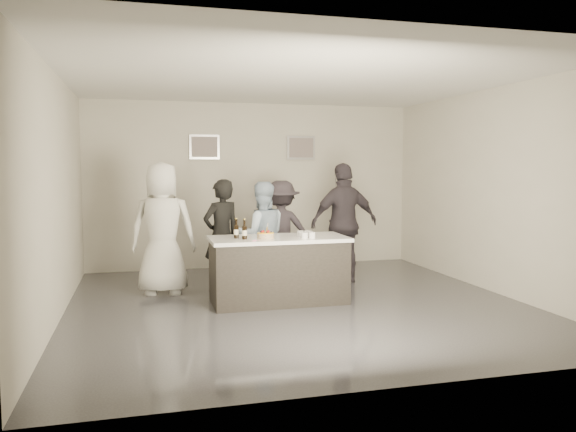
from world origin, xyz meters
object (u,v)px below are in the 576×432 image
object	(u,v)px
person_guest_left	(163,228)
person_guest_right	(344,223)
beer_bottle_a	(236,229)
person_main_black	(222,235)
person_main_blue	(262,236)
beer_bottle_b	(244,229)
person_guest_back	(281,230)
bar_counter	(279,270)
cake	(266,236)

from	to	relation	value
person_guest_left	person_guest_right	size ratio (longest dim) A/B	1.01
beer_bottle_a	person_main_black	size ratio (longest dim) A/B	0.16
person_main_blue	person_guest_right	distance (m)	1.41
beer_bottle_a	person_guest_right	distance (m)	2.19
beer_bottle_b	person_guest_left	distance (m)	1.46
beer_bottle_a	person_guest_back	world-z (taller)	person_guest_back
beer_bottle_a	person_main_black	world-z (taller)	person_main_black
person_guest_right	beer_bottle_a	bearing A→B (deg)	24.83
person_main_blue	person_guest_back	xyz separation A→B (m)	(0.48, 0.72, -0.00)
person_guest_left	person_guest_back	xyz separation A→B (m)	(1.93, 0.64, -0.15)
beer_bottle_a	person_guest_left	xyz separation A→B (m)	(-0.92, 0.93, -0.07)
bar_counter	person_guest_left	world-z (taller)	person_guest_left
bar_counter	beer_bottle_b	xyz separation A→B (m)	(-0.49, -0.13, 0.58)
person_guest_left	person_guest_back	world-z (taller)	person_guest_left
person_main_black	person_guest_right	bearing A→B (deg)	159.43
person_guest_left	person_guest_right	world-z (taller)	person_guest_left
person_guest_right	person_guest_back	distance (m)	1.06
beer_bottle_a	person_guest_left	distance (m)	1.31
beer_bottle_b	person_main_black	world-z (taller)	person_main_black
beer_bottle_a	beer_bottle_b	xyz separation A→B (m)	(0.09, -0.12, 0.00)
person_main_black	person_guest_right	size ratio (longest dim) A/B	0.87
bar_counter	person_guest_back	bearing A→B (deg)	74.64
cake	person_guest_back	size ratio (longest dim) A/B	0.14
bar_counter	cake	xyz separation A→B (m)	(-0.20, -0.11, 0.49)
person_guest_right	beer_bottle_b	bearing A→B (deg)	28.79
person_main_blue	person_guest_left	size ratio (longest dim) A/B	0.85
beer_bottle_a	person_guest_left	bearing A→B (deg)	134.81
bar_counter	person_guest_right	world-z (taller)	person_guest_right
bar_counter	person_main_black	distance (m)	1.17
cake	beer_bottle_a	world-z (taller)	beer_bottle_a
person_main_blue	person_guest_back	distance (m)	0.87
cake	bar_counter	bearing A→B (deg)	27.48
person_main_black	person_main_blue	size ratio (longest dim) A/B	1.02
beer_bottle_a	person_guest_back	distance (m)	1.88
bar_counter	person_guest_left	size ratio (longest dim) A/B	0.97
person_main_black	person_main_blue	distance (m)	0.60
cake	person_guest_back	bearing A→B (deg)	69.27
bar_counter	person_guest_back	xyz separation A→B (m)	(0.43, 1.57, 0.36)
cake	person_guest_right	xyz separation A→B (m)	(1.54, 1.15, 0.02)
cake	person_guest_right	bearing A→B (deg)	36.80
person_main_black	person_guest_left	bearing A→B (deg)	-26.83
beer_bottle_b	person_guest_left	size ratio (longest dim) A/B	0.14
person_main_black	person_guest_back	distance (m)	1.27
person_main_black	person_guest_left	distance (m)	0.86
person_main_blue	person_guest_left	world-z (taller)	person_guest_left
beer_bottle_b	person_guest_back	distance (m)	1.94
cake	person_main_black	world-z (taller)	person_main_black
beer_bottle_b	person_guest_left	bearing A→B (deg)	133.83
cake	person_guest_left	size ratio (longest dim) A/B	0.12
bar_counter	person_guest_left	bearing A→B (deg)	148.28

